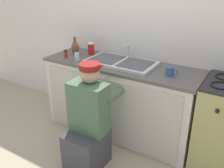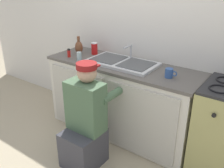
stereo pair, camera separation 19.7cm
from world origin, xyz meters
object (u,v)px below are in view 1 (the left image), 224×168
at_px(soda_cup_red, 91,49).
at_px(spice_bottle_red, 66,54).
at_px(plumber_person, 88,126).
at_px(sink_double_basin, 121,62).
at_px(water_glass, 77,57).
at_px(vase_decorative, 75,48).
at_px(coffee_mug, 170,71).

height_order(soda_cup_red, spice_bottle_red, soda_cup_red).
bearing_deg(plumber_person, sink_double_basin, 91.68).
bearing_deg(water_glass, plumber_person, -44.93).
distance_m(water_glass, vase_decorative, 0.26).
bearing_deg(vase_decorative, sink_double_basin, -0.31).
distance_m(coffee_mug, spice_bottle_red, 1.30).
bearing_deg(coffee_mug, soda_cup_red, 170.63).
height_order(water_glass, soda_cup_red, soda_cup_red).
bearing_deg(coffee_mug, spice_bottle_red, -175.81).
bearing_deg(water_glass, coffee_mug, 5.66).
distance_m(sink_double_basin, vase_decorative, 0.68).
bearing_deg(sink_double_basin, coffee_mug, -6.74).
distance_m(vase_decorative, coffee_mug, 1.28).
bearing_deg(coffee_mug, water_glass, -174.34).
distance_m(soda_cup_red, vase_decorative, 0.20).
distance_m(water_glass, soda_cup_red, 0.29).
relative_size(sink_double_basin, soda_cup_red, 5.26).
xyz_separation_m(sink_double_basin, coffee_mug, (0.61, -0.07, 0.03)).
bearing_deg(spice_bottle_red, vase_decorative, 85.52).
height_order(sink_double_basin, soda_cup_red, sink_double_basin).
bearing_deg(plumber_person, vase_decorative, 134.52).
bearing_deg(spice_bottle_red, coffee_mug, 4.19).
relative_size(sink_double_basin, water_glass, 8.00).
bearing_deg(soda_cup_red, coffee_mug, -9.37).
bearing_deg(water_glass, soda_cup_red, 90.49).
relative_size(plumber_person, spice_bottle_red, 10.52).
bearing_deg(spice_bottle_red, sink_double_basin, 13.68).
xyz_separation_m(soda_cup_red, coffee_mug, (1.11, -0.18, -0.03)).
relative_size(plumber_person, soda_cup_red, 7.26).
bearing_deg(plumber_person, water_glass, 135.07).
relative_size(sink_double_basin, spice_bottle_red, 7.62).
xyz_separation_m(water_glass, coffee_mug, (1.11, 0.11, -0.00)).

